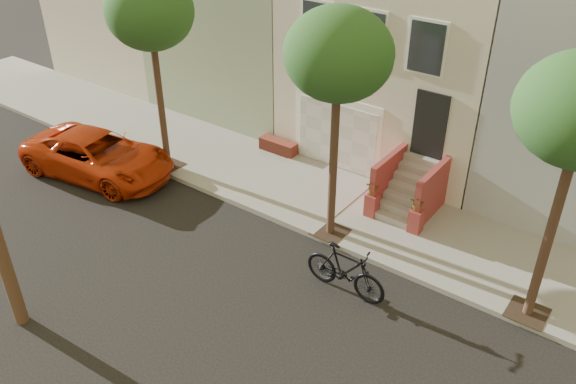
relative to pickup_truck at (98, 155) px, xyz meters
The scene contains 7 objects.
ground 7.46m from the pickup_truck, 18.29° to the right, with size 90.00×90.00×0.00m, color black.
sidewalk 7.70m from the pickup_truck, 23.16° to the left, with size 40.00×3.70×0.15m, color gray.
house_row 11.69m from the pickup_truck, 51.46° to the left, with size 33.10×11.70×7.00m.
tree_left 5.04m from the pickup_truck, 45.26° to the left, with size 2.70×2.57×6.30m.
tree_mid 9.37m from the pickup_truck, 11.02° to the left, with size 2.70×2.57×6.30m.
pickup_truck is the anchor object (origin of this frame).
motorcycle 9.60m from the pickup_truck, ahead, with size 0.63×2.21×1.33m, color black.
Camera 1 is at (8.05, -7.70, 9.83)m, focal length 36.74 mm.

